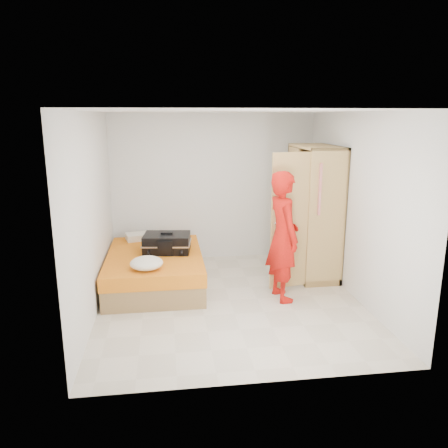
{
  "coord_description": "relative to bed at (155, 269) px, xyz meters",
  "views": [
    {
      "loc": [
        -0.85,
        -5.69,
        2.53
      ],
      "look_at": [
        -0.02,
        0.47,
        1.0
      ],
      "focal_mm": 35.0,
      "sensor_mm": 36.0,
      "label": 1
    }
  ],
  "objects": [
    {
      "name": "room",
      "position": [
        1.05,
        -0.75,
        1.05
      ],
      "size": [
        4.0,
        4.02,
        2.6
      ],
      "color": "beige",
      "rests_on": "ground"
    },
    {
      "name": "wardrobe",
      "position": [
        2.5,
        0.1,
        0.75
      ],
      "size": [
        1.16,
        1.3,
        2.1
      ],
      "color": "tan",
      "rests_on": "ground"
    },
    {
      "name": "pillow",
      "position": [
        -0.19,
        0.85,
        0.3
      ],
      "size": [
        0.65,
        0.43,
        0.11
      ],
      "primitive_type": "cube",
      "rotation": [
        0.0,
        0.0,
        0.24
      ],
      "color": "white",
      "rests_on": "bed"
    },
    {
      "name": "person",
      "position": [
        1.8,
        -0.76,
        0.66
      ],
      "size": [
        0.53,
        0.72,
        1.83
      ],
      "primitive_type": "imported",
      "rotation": [
        0.0,
        0.0,
        1.72
      ],
      "color": "red",
      "rests_on": "ground"
    },
    {
      "name": "round_cushion",
      "position": [
        -0.09,
        -0.69,
        0.33
      ],
      "size": [
        0.45,
        0.45,
        0.17
      ],
      "primitive_type": "ellipsoid",
      "color": "white",
      "rests_on": "bed"
    },
    {
      "name": "bed",
      "position": [
        0.0,
        0.0,
        0.0
      ],
      "size": [
        1.42,
        2.02,
        0.5
      ],
      "color": "olive",
      "rests_on": "ground"
    },
    {
      "name": "suitcase",
      "position": [
        0.19,
        0.08,
        0.39
      ],
      "size": [
        0.77,
        0.61,
        0.31
      ],
      "rotation": [
        0.0,
        0.0,
        -0.13
      ],
      "color": "black",
      "rests_on": "bed"
    }
  ]
}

